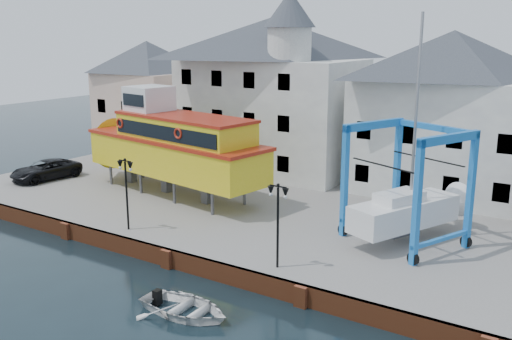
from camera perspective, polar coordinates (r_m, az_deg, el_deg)
The scene contains 12 objects.
ground at distance 30.78m, azimuth -8.81°, elevation -9.61°, with size 140.00×140.00×0.00m, color #17252C.
hardstanding at distance 38.94m, azimuth 1.98°, elevation -3.66°, with size 44.00×22.00×1.00m, color slate.
quay_wall at distance 30.66m, azimuth -8.72°, elevation -8.69°, with size 44.00×0.47×1.00m.
building_pink at distance 54.09m, azimuth -10.68°, elevation 7.11°, with size 8.00×7.00×10.30m.
building_white_main at distance 46.28m, azimuth 1.60°, elevation 7.76°, with size 14.00×8.30×14.00m.
building_white_right at distance 41.52m, azimuth 18.68°, elevation 5.35°, with size 12.00×8.00×11.20m.
lamp_post_left at distance 32.94m, azimuth -12.90°, elevation -0.58°, with size 1.12×0.32×4.20m.
lamp_post_right at distance 26.88m, azimuth 2.21°, elevation -3.45°, with size 1.12×0.32×4.20m.
tour_boat at distance 40.28m, azimuth -9.06°, elevation 2.61°, with size 17.38×6.63×7.38m.
travel_lift at distance 32.13m, azimuth 15.49°, elevation -3.23°, with size 6.88×8.15×12.06m.
van at distance 46.78m, azimuth -20.28°, elevation 0.02°, with size 2.46×5.33×1.48m, color black.
motorboat_b at distance 25.99m, azimuth -7.13°, elevation -14.14°, with size 3.10×4.34×0.90m, color white.
Camera 1 is at (19.12, -20.90, 12.06)m, focal length 40.00 mm.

